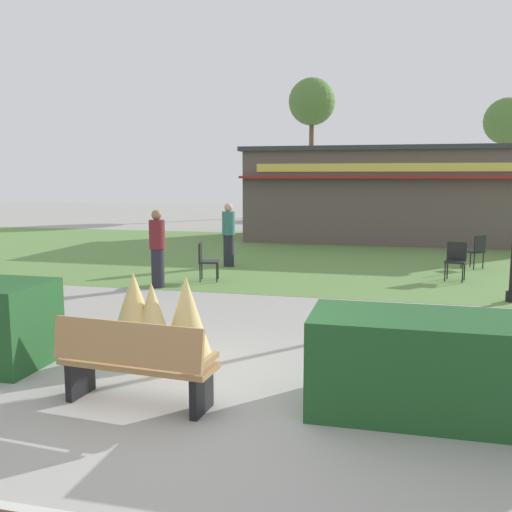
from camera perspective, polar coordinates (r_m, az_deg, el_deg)
The scene contains 16 objects.
ground_plane at distance 6.24m, azimuth -5.00°, elevation -14.66°, with size 80.00×80.00×0.00m, color #999691.
lawn_patch at distance 17.19m, azimuth 7.27°, elevation 0.05°, with size 36.00×12.00×0.01m, color #5B8442.
park_bench at distance 6.11m, azimuth -12.21°, elevation -10.51°, with size 1.74×0.66×0.95m.
hedge_right at distance 6.08m, azimuth 18.49°, elevation -10.59°, with size 2.68×1.10×1.02m, color #1E4C23.
ornamental_grass_behind_left at distance 7.62m, azimuth -12.24°, elevation -5.94°, with size 0.80×0.80×1.17m, color tan.
ornamental_grass_behind_right at distance 7.52m, azimuth -10.49°, elevation -6.55°, with size 0.65×0.65×1.05m, color tan.
ornamental_grass_behind_center at distance 7.59m, azimuth -7.06°, elevation -6.13°, with size 0.68×0.68×1.10m, color tan.
food_kiosk at distance 21.79m, azimuth 13.86°, elevation 6.13°, with size 10.92×4.86×3.43m.
cafe_chair_west at distance 12.97m, azimuth -5.19°, elevation -0.23°, with size 0.53×0.53×0.89m.
cafe_chair_east at distance 13.76m, azimuth 19.63°, elevation -0.19°, with size 0.53×0.53×0.89m.
cafe_chair_center at distance 15.64m, azimuth 21.42°, elevation 0.68°, with size 0.62×0.62×0.89m.
person_strolling at distance 14.96m, azimuth -2.80°, elevation 2.20°, with size 0.34×0.34×1.69m.
person_standing at distance 12.30m, azimuth -9.98°, elevation 0.78°, with size 0.34×0.34×1.69m.
parked_car_west_slot at distance 30.16m, azimuth 4.15°, elevation 4.80°, with size 4.31×2.27×1.20m.
tree_left_bg at distance 34.99m, azimuth 5.70°, elevation 15.20°, with size 2.80×2.80×8.19m.
tree_center_bg at distance 38.33m, azimuth 24.13°, elevation 12.31°, with size 2.80×2.80×7.09m.
Camera 1 is at (1.86, -5.44, 2.42)m, focal length 39.42 mm.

